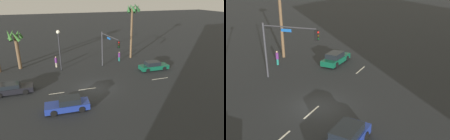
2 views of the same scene
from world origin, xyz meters
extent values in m
plane|color=#232628|center=(0.00, 0.00, 0.00)|extent=(220.00, 220.00, 0.00)
cube|color=silver|center=(-4.83, 0.00, 0.01)|extent=(1.81, 0.14, 0.01)
cube|color=silver|center=(-1.08, 0.00, 0.01)|extent=(2.20, 0.14, 0.01)
cube|color=silver|center=(9.33, 0.00, 0.01)|extent=(2.51, 0.14, 0.01)
cube|color=navy|center=(-4.02, -4.18, 0.48)|extent=(4.51, 1.86, 0.64)
cube|color=black|center=(-3.75, -4.19, 1.09)|extent=(2.19, 1.56, 0.58)
cylinder|color=black|center=(-5.43, -4.90, 0.32)|extent=(0.65, 0.25, 0.64)
cylinder|color=black|center=(-5.36, -3.34, 0.32)|extent=(0.65, 0.25, 0.64)
cylinder|color=black|center=(-2.68, -5.03, 0.32)|extent=(0.65, 0.25, 0.64)
cylinder|color=black|center=(-2.61, -3.46, 0.32)|extent=(0.65, 0.25, 0.64)
cube|color=#0F5138|center=(10.29, 3.53, 0.47)|extent=(4.58, 1.78, 0.62)
cube|color=black|center=(10.02, 3.54, 1.07)|extent=(2.21, 1.54, 0.59)
cylinder|color=black|center=(11.72, 4.31, 0.32)|extent=(0.64, 0.23, 0.64)
cylinder|color=black|center=(11.69, 2.70, 0.32)|extent=(0.64, 0.23, 0.64)
cylinder|color=black|center=(8.90, 4.36, 0.32)|extent=(0.64, 0.23, 0.64)
cylinder|color=black|center=(8.87, 2.75, 0.32)|extent=(0.64, 0.23, 0.64)
cube|color=black|center=(-9.72, 1.74, 0.48)|extent=(4.62, 1.81, 0.64)
cube|color=black|center=(-10.00, 1.73, 1.04)|extent=(2.23, 1.56, 0.47)
cylinder|color=black|center=(-8.31, 2.58, 0.32)|extent=(0.64, 0.23, 0.64)
cylinder|color=black|center=(-8.29, 0.94, 0.32)|extent=(0.64, 0.23, 0.64)
cylinder|color=black|center=(-11.16, 2.53, 0.32)|extent=(0.64, 0.23, 0.64)
cylinder|color=#38383D|center=(3.19, 7.90, 2.82)|extent=(0.20, 0.20, 5.64)
cylinder|color=#38383D|center=(3.53, 5.12, 5.39)|extent=(0.80, 5.58, 0.12)
cube|color=black|center=(3.87, 2.33, 4.81)|extent=(0.36, 0.36, 0.95)
sphere|color=red|center=(3.89, 2.15, 5.11)|extent=(0.20, 0.20, 0.20)
sphere|color=#392605|center=(3.89, 2.15, 4.81)|extent=(0.20, 0.20, 0.20)
sphere|color=black|center=(3.89, 2.15, 4.51)|extent=(0.20, 0.20, 0.20)
cube|color=#1959B2|center=(3.50, 5.40, 5.07)|extent=(0.17, 1.10, 0.28)
cylinder|color=#2D2D33|center=(-3.49, 7.99, 2.84)|extent=(0.18, 0.18, 5.68)
sphere|color=#F2EACC|center=(-3.49, 7.99, 5.96)|extent=(0.56, 0.56, 0.56)
cylinder|color=#B2A58C|center=(-4.11, 9.62, 0.38)|extent=(0.38, 0.38, 0.75)
cylinder|color=#59266B|center=(-4.11, 9.62, 1.16)|extent=(0.51, 0.51, 0.82)
sphere|color=tan|center=(-4.11, 9.62, 1.69)|extent=(0.22, 0.22, 0.22)
cylinder|color=#1E7266|center=(6.70, 9.41, 0.35)|extent=(0.30, 0.30, 0.71)
cylinder|color=#59266B|center=(6.70, 9.41, 1.09)|extent=(0.40, 0.40, 0.77)
sphere|color=tan|center=(6.70, 9.41, 1.59)|extent=(0.21, 0.21, 0.21)
cylinder|color=brown|center=(-9.64, 10.77, 2.59)|extent=(0.52, 0.52, 5.18)
cone|color=#38702D|center=(-8.90, 10.69, 5.45)|extent=(0.71, 1.48, 1.45)
cone|color=#38702D|center=(-9.41, 11.39, 5.37)|extent=(1.18, 0.89, 1.44)
cone|color=#38702D|center=(-10.24, 11.30, 5.37)|extent=(1.32, 1.41, 1.64)
cone|color=#38702D|center=(-10.40, 10.33, 5.46)|extent=(1.21, 1.53, 1.79)
cone|color=#38702D|center=(-9.52, 9.93, 5.36)|extent=(1.45, 0.75, 1.74)
cylinder|color=brown|center=(9.43, 10.61, 4.42)|extent=(0.37, 0.37, 8.83)
cone|color=#2D6633|center=(10.35, 10.70, 8.77)|extent=(0.73, 1.80, 1.65)
cone|color=#2D6633|center=(9.87, 11.27, 8.90)|extent=(1.52, 1.26, 1.57)
cone|color=#2D6633|center=(9.22, 11.23, 8.87)|extent=(1.21, 0.89, 1.41)
cone|color=#2D6633|center=(8.75, 10.64, 8.82)|extent=(0.61, 1.15, 1.46)
cone|color=#2D6633|center=(9.19, 10.00, 9.02)|extent=(1.35, 0.97, 1.40)
cone|color=#2D6633|center=(9.89, 9.81, 9.10)|extent=(1.81, 1.36, 1.63)
camera|label=1|loc=(-5.46, -22.78, 11.18)|focal=32.55mm
camera|label=2|loc=(-16.07, -9.59, 10.10)|focal=41.53mm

